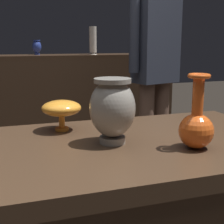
{
  "coord_description": "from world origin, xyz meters",
  "views": [
    {
      "loc": [
        -0.31,
        -0.94,
        1.11
      ],
      "look_at": [
        -0.0,
        -0.0,
        0.9
      ],
      "focal_mm": 52.85,
      "sensor_mm": 36.0,
      "label": 1
    }
  ],
  "objects_px": {
    "vase_centerpiece": "(112,108)",
    "shelf_vase_center": "(37,47)",
    "vase_left_accent": "(196,125)",
    "shelf_vase_right": "(93,41)",
    "visitor_near_right": "(156,60)",
    "vase_tall_behind": "(61,109)"
  },
  "relations": [
    {
      "from": "shelf_vase_right",
      "to": "shelf_vase_center",
      "type": "xyz_separation_m",
      "value": [
        -0.52,
        0.09,
        -0.05
      ]
    },
    {
      "from": "vase_centerpiece",
      "to": "shelf_vase_center",
      "type": "xyz_separation_m",
      "value": [
        0.0,
        2.26,
        0.15
      ]
    },
    {
      "from": "vase_left_accent",
      "to": "visitor_near_right",
      "type": "height_order",
      "value": "visitor_near_right"
    },
    {
      "from": "shelf_vase_right",
      "to": "visitor_near_right",
      "type": "bearing_deg",
      "value": -76.96
    },
    {
      "from": "vase_centerpiece",
      "to": "visitor_near_right",
      "type": "relative_size",
      "value": 0.12
    },
    {
      "from": "shelf_vase_center",
      "to": "visitor_near_right",
      "type": "height_order",
      "value": "visitor_near_right"
    },
    {
      "from": "shelf_vase_right",
      "to": "visitor_near_right",
      "type": "height_order",
      "value": "visitor_near_right"
    },
    {
      "from": "shelf_vase_right",
      "to": "vase_centerpiece",
      "type": "bearing_deg",
      "value": -103.59
    },
    {
      "from": "shelf_vase_center",
      "to": "shelf_vase_right",
      "type": "bearing_deg",
      "value": -9.73
    },
    {
      "from": "vase_tall_behind",
      "to": "vase_left_accent",
      "type": "height_order",
      "value": "vase_left_accent"
    },
    {
      "from": "vase_centerpiece",
      "to": "shelf_vase_right",
      "type": "bearing_deg",
      "value": 76.41
    },
    {
      "from": "vase_centerpiece",
      "to": "shelf_vase_right",
      "type": "relative_size",
      "value": 0.78
    },
    {
      "from": "vase_left_accent",
      "to": "visitor_near_right",
      "type": "xyz_separation_m",
      "value": [
        0.51,
        1.36,
        0.11
      ]
    },
    {
      "from": "shelf_vase_center",
      "to": "vase_centerpiece",
      "type": "bearing_deg",
      "value": -90.09
    },
    {
      "from": "vase_centerpiece",
      "to": "shelf_vase_right",
      "type": "height_order",
      "value": "shelf_vase_right"
    },
    {
      "from": "vase_centerpiece",
      "to": "shelf_vase_center",
      "type": "bearing_deg",
      "value": 89.91
    },
    {
      "from": "shelf_vase_right",
      "to": "shelf_vase_center",
      "type": "relative_size",
      "value": 1.92
    },
    {
      "from": "shelf_vase_center",
      "to": "visitor_near_right",
      "type": "bearing_deg",
      "value": -54.21
    },
    {
      "from": "vase_left_accent",
      "to": "shelf_vase_right",
      "type": "height_order",
      "value": "shelf_vase_right"
    },
    {
      "from": "vase_centerpiece",
      "to": "shelf_vase_center",
      "type": "relative_size",
      "value": 1.5
    },
    {
      "from": "visitor_near_right",
      "to": "shelf_vase_right",
      "type": "bearing_deg",
      "value": -93.73
    },
    {
      "from": "shelf_vase_right",
      "to": "visitor_near_right",
      "type": "xyz_separation_m",
      "value": [
        0.22,
        -0.93,
        -0.14
      ]
    }
  ]
}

